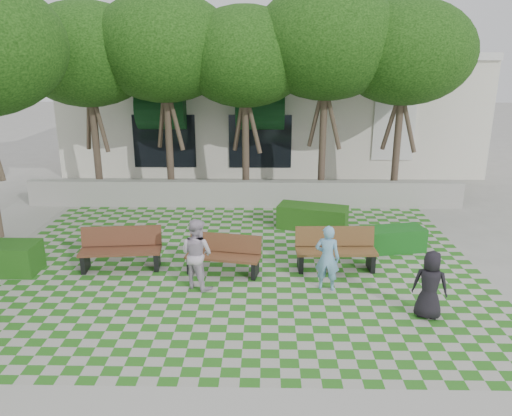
{
  "coord_description": "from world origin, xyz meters",
  "views": [
    {
      "loc": [
        0.74,
        -10.44,
        5.12
      ],
      "look_at": [
        0.5,
        1.5,
        1.4
      ],
      "focal_mm": 35.0,
      "sensor_mm": 36.0,
      "label": 1
    }
  ],
  "objects_px": {
    "person_blue": "(327,258)",
    "bench_west": "(121,250)",
    "bench_east": "(336,250)",
    "person_dark": "(430,285)",
    "hedge_midright": "(313,217)",
    "hedge_east": "(390,239)",
    "person_white": "(197,254)",
    "bench_mid": "(224,255)"
  },
  "relations": [
    {
      "from": "person_blue",
      "to": "bench_west",
      "type": "bearing_deg",
      "value": 2.32
    },
    {
      "from": "bench_west",
      "to": "person_blue",
      "type": "xyz_separation_m",
      "value": [
        4.93,
        -1.05,
        0.26
      ]
    },
    {
      "from": "bench_east",
      "to": "person_dark",
      "type": "height_order",
      "value": "person_dark"
    },
    {
      "from": "bench_west",
      "to": "hedge_midright",
      "type": "xyz_separation_m",
      "value": [
        4.98,
        3.02,
        -0.13
      ]
    },
    {
      "from": "hedge_east",
      "to": "person_white",
      "type": "xyz_separation_m",
      "value": [
        -4.9,
        -2.3,
        0.5
      ]
    },
    {
      "from": "hedge_east",
      "to": "person_dark",
      "type": "xyz_separation_m",
      "value": [
        -0.08,
        -3.56,
        0.39
      ]
    },
    {
      "from": "bench_east",
      "to": "person_blue",
      "type": "height_order",
      "value": "person_blue"
    },
    {
      "from": "hedge_east",
      "to": "person_blue",
      "type": "relative_size",
      "value": 1.2
    },
    {
      "from": "bench_west",
      "to": "hedge_midright",
      "type": "relative_size",
      "value": 0.98
    },
    {
      "from": "bench_east",
      "to": "hedge_east",
      "type": "xyz_separation_m",
      "value": [
        1.63,
        1.22,
        -0.18
      ]
    },
    {
      "from": "bench_mid",
      "to": "person_white",
      "type": "relative_size",
      "value": 1.14
    },
    {
      "from": "bench_mid",
      "to": "person_dark",
      "type": "distance_m",
      "value": 4.76
    },
    {
      "from": "bench_west",
      "to": "person_white",
      "type": "bearing_deg",
      "value": -32.29
    },
    {
      "from": "hedge_midright",
      "to": "person_blue",
      "type": "bearing_deg",
      "value": -90.66
    },
    {
      "from": "person_dark",
      "to": "person_white",
      "type": "bearing_deg",
      "value": 6.35
    },
    {
      "from": "bench_west",
      "to": "person_dark",
      "type": "distance_m",
      "value": 7.2
    },
    {
      "from": "bench_west",
      "to": "bench_mid",
      "type": "bearing_deg",
      "value": -10.72
    },
    {
      "from": "bench_mid",
      "to": "person_white",
      "type": "bearing_deg",
      "value": -113.75
    },
    {
      "from": "bench_mid",
      "to": "person_dark",
      "type": "relative_size",
      "value": 1.31
    },
    {
      "from": "hedge_midright",
      "to": "person_dark",
      "type": "xyz_separation_m",
      "value": [
        1.86,
        -5.28,
        0.35
      ]
    },
    {
      "from": "hedge_midright",
      "to": "bench_east",
      "type": "bearing_deg",
      "value": -84.17
    },
    {
      "from": "bench_west",
      "to": "hedge_midright",
      "type": "bearing_deg",
      "value": 25.34
    },
    {
      "from": "hedge_midright",
      "to": "person_dark",
      "type": "distance_m",
      "value": 5.61
    },
    {
      "from": "person_dark",
      "to": "person_white",
      "type": "height_order",
      "value": "person_white"
    },
    {
      "from": "bench_mid",
      "to": "hedge_midright",
      "type": "distance_m",
      "value": 4.05
    },
    {
      "from": "bench_west",
      "to": "hedge_east",
      "type": "bearing_deg",
      "value": 4.74
    },
    {
      "from": "bench_west",
      "to": "person_blue",
      "type": "bearing_deg",
      "value": -17.95
    },
    {
      "from": "bench_east",
      "to": "hedge_east",
      "type": "distance_m",
      "value": 2.04
    },
    {
      "from": "hedge_east",
      "to": "person_blue",
      "type": "height_order",
      "value": "person_blue"
    },
    {
      "from": "hedge_east",
      "to": "person_blue",
      "type": "xyz_separation_m",
      "value": [
        -1.98,
        -2.35,
        0.44
      ]
    },
    {
      "from": "hedge_east",
      "to": "hedge_midright",
      "type": "relative_size",
      "value": 0.88
    },
    {
      "from": "hedge_east",
      "to": "person_white",
      "type": "height_order",
      "value": "person_white"
    },
    {
      "from": "bench_west",
      "to": "person_blue",
      "type": "height_order",
      "value": "person_blue"
    },
    {
      "from": "hedge_east",
      "to": "person_blue",
      "type": "bearing_deg",
      "value": -130.08
    },
    {
      "from": "bench_east",
      "to": "hedge_east",
      "type": "relative_size",
      "value": 1.09
    },
    {
      "from": "bench_mid",
      "to": "bench_west",
      "type": "relative_size",
      "value": 0.92
    },
    {
      "from": "bench_mid",
      "to": "person_blue",
      "type": "xyz_separation_m",
      "value": [
        2.38,
        -0.84,
        0.31
      ]
    },
    {
      "from": "person_blue",
      "to": "person_dark",
      "type": "xyz_separation_m",
      "value": [
        1.9,
        -1.21,
        -0.05
      ]
    },
    {
      "from": "bench_east",
      "to": "hedge_midright",
      "type": "height_order",
      "value": "bench_east"
    },
    {
      "from": "bench_east",
      "to": "bench_west",
      "type": "bearing_deg",
      "value": 178.95
    },
    {
      "from": "person_dark",
      "to": "person_blue",
      "type": "bearing_deg",
      "value": -11.43
    },
    {
      "from": "hedge_midright",
      "to": "person_white",
      "type": "xyz_separation_m",
      "value": [
        -2.97,
        -4.02,
        0.46
      ]
    }
  ]
}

